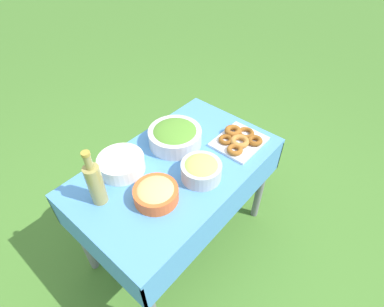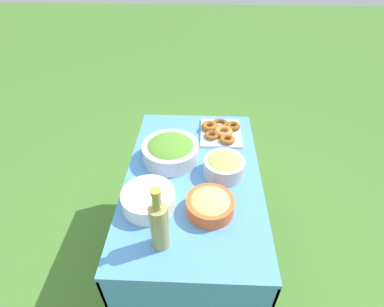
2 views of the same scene
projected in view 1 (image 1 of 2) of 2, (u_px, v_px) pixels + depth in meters
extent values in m
plane|color=#477A2D|center=(180.00, 238.00, 2.17)|extent=(14.00, 14.00, 0.00)
cube|color=#4C8CD1|center=(177.00, 166.00, 1.66)|extent=(1.18, 0.71, 0.02)
cube|color=#4C8CD1|center=(137.00, 154.00, 1.91)|extent=(1.18, 0.01, 0.22)
cube|color=#4C8CD1|center=(226.00, 213.00, 1.58)|extent=(1.18, 0.01, 0.22)
cube|color=#4C8CD1|center=(234.00, 133.00, 2.07)|extent=(0.01, 0.71, 0.22)
cube|color=#4C8CD1|center=(95.00, 250.00, 1.42)|extent=(0.01, 0.71, 0.22)
cylinder|color=slate|center=(196.00, 146.00, 2.35)|extent=(0.05, 0.05, 0.73)
cylinder|color=slate|center=(82.00, 236.00, 1.77)|extent=(0.05, 0.05, 0.73)
cylinder|color=slate|center=(261.00, 183.00, 2.07)|extent=(0.05, 0.05, 0.73)
cylinder|color=slate|center=(151.00, 304.00, 1.49)|extent=(0.05, 0.05, 0.73)
cylinder|color=silver|center=(175.00, 137.00, 1.75)|extent=(0.31, 0.31, 0.10)
ellipsoid|color=#51892D|center=(175.00, 133.00, 1.73)|extent=(0.27, 0.27, 0.07)
cylinder|color=#E05B28|center=(156.00, 194.00, 1.46)|extent=(0.22, 0.22, 0.07)
ellipsoid|color=tan|center=(156.00, 191.00, 1.44)|extent=(0.20, 0.20, 0.06)
cube|color=silver|center=(239.00, 142.00, 1.79)|extent=(0.29, 0.25, 0.02)
torus|color=#B27533|center=(240.00, 141.00, 1.75)|extent=(0.11, 0.11, 0.03)
torus|color=brown|center=(226.00, 140.00, 1.77)|extent=(0.12, 0.12, 0.03)
torus|color=brown|center=(255.00, 141.00, 1.76)|extent=(0.11, 0.11, 0.03)
torus|color=brown|center=(246.00, 133.00, 1.81)|extent=(0.13, 0.13, 0.03)
torus|color=#93561E|center=(233.00, 131.00, 1.82)|extent=(0.11, 0.11, 0.03)
torus|color=#93561E|center=(235.00, 150.00, 1.70)|extent=(0.13, 0.13, 0.03)
cylinder|color=white|center=(122.00, 169.00, 1.63)|extent=(0.25, 0.25, 0.01)
cylinder|color=white|center=(122.00, 167.00, 1.62)|extent=(0.25, 0.25, 0.01)
cylinder|color=white|center=(122.00, 165.00, 1.61)|extent=(0.25, 0.25, 0.01)
cylinder|color=white|center=(121.00, 164.00, 1.60)|extent=(0.25, 0.25, 0.01)
cylinder|color=white|center=(121.00, 162.00, 1.59)|extent=(0.25, 0.25, 0.01)
cylinder|color=white|center=(121.00, 161.00, 1.58)|extent=(0.25, 0.25, 0.01)
cylinder|color=white|center=(120.00, 159.00, 1.58)|extent=(0.25, 0.25, 0.01)
cylinder|color=#998E4C|center=(96.00, 185.00, 1.40)|extent=(0.08, 0.08, 0.23)
cylinder|color=#998E4C|center=(88.00, 162.00, 1.30)|extent=(0.03, 0.03, 0.08)
cylinder|color=#A58C33|center=(85.00, 154.00, 1.26)|extent=(0.04, 0.04, 0.02)
cylinder|color=#B2B7BC|center=(201.00, 171.00, 1.56)|extent=(0.21, 0.21, 0.09)
ellipsoid|color=#ADCC59|center=(201.00, 167.00, 1.54)|extent=(0.19, 0.19, 0.07)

